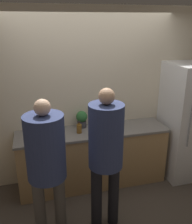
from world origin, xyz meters
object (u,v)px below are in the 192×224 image
Objects in this scene: potted_plant at (82,119)px; fruit_bowl at (55,126)px; refrigerator at (187,121)px; utensil_crock at (105,122)px; person_center at (106,148)px; bottle_dark at (120,122)px; person_left at (46,158)px; bottle_amber at (79,128)px; cup_blue at (94,129)px.

fruit_bowl is at bearing 178.98° from potted_plant.
utensil_crock is (-1.28, 0.18, 0.05)m from refrigerator.
person_center is 7.75× the size of bottle_dark.
fruit_bowl is 1.10× the size of potted_plant.
person_center is 6.30× the size of utensil_crock.
person_left is at bearing -100.65° from fruit_bowl.
cup_blue is at bearing -8.69° from bottle_amber.
cup_blue is (0.07, 0.80, -0.13)m from person_center.
utensil_crock is (0.29, 0.97, -0.11)m from person_center.
person_left reaches higher than fruit_bowl.
utensil_crock reaches higher than potted_plant.
utensil_crock is 1.11× the size of potted_plant.
refrigerator is at bearing 26.83° from person_center.
person_center is at bearing -119.20° from bottle_dark.
bottle_amber is (-0.43, -0.13, 0.01)m from utensil_crock.
person_center is 0.85m from bottle_amber.
person_left is 17.70× the size of cup_blue.
person_left is at bearing -160.25° from refrigerator.
fruit_bowl is at bearing 170.69° from bottle_dark.
bottle_amber is (0.32, -0.20, 0.02)m from fruit_bowl.
potted_plant is (0.40, -0.01, 0.08)m from fruit_bowl.
utensil_crock is at bearing 45.94° from person_left.
refrigerator reaches higher than fruit_bowl.
utensil_crock is (0.75, -0.07, 0.01)m from fruit_bowl.
bottle_amber is at bearing -175.97° from bottle_dark.
bottle_dark is 1.27× the size of bottle_amber.
fruit_bowl is (-0.46, 1.04, -0.12)m from person_center.
cup_blue is at bearing 84.78° from person_center.
bottle_dark is (-1.07, 0.09, 0.07)m from refrigerator.
bottle_dark reaches higher than fruit_bowl.
refrigerator is 6.55× the size of utensil_crock.
bottle_dark is (0.49, 0.88, -0.09)m from person_center.
person_left is 0.65m from person_center.
cup_blue is at bearing -23.67° from fruit_bowl.
bottle_amber is at bearing 58.57° from person_left.
cup_blue is at bearing 179.55° from refrigerator.
refrigerator is 2.04m from fruit_bowl.
refrigerator reaches higher than bottle_dark.
person_left is 1.19m from potted_plant.
fruit_bowl is 0.41m from potted_plant.
refrigerator is 2.36m from person_left.
potted_plant is (-1.63, 0.24, 0.12)m from refrigerator.
potted_plant reaches higher than cup_blue.
refrigerator is at bearing -7.93° from utensil_crock.
person_center is at bearing -106.57° from utensil_crock.
person_left is 7.46× the size of bottle_dark.
bottle_dark reaches higher than cup_blue.
refrigerator reaches higher than person_left.
person_center is 9.87× the size of bottle_amber.
person_center reaches higher than bottle_amber.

